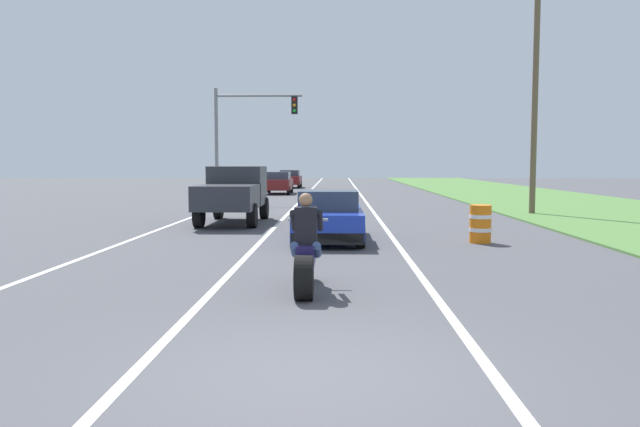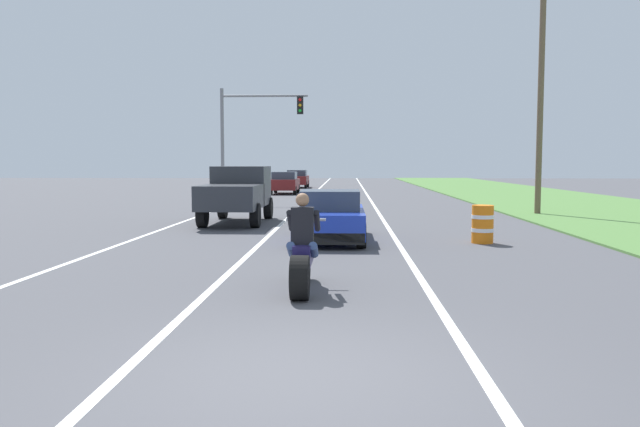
% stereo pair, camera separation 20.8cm
% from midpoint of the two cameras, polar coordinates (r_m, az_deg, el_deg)
% --- Properties ---
extents(ground_plane, '(160.00, 160.00, 0.00)m').
position_cam_midpoint_polar(ground_plane, '(6.34, -1.69, -14.73)').
color(ground_plane, '#4C4C51').
extents(lane_stripe_left_solid, '(0.14, 120.00, 0.01)m').
position_cam_midpoint_polar(lane_stripe_left_solid, '(26.68, -10.86, 0.05)').
color(lane_stripe_left_solid, white).
rests_on(lane_stripe_left_solid, ground).
extents(lane_stripe_right_solid, '(0.14, 120.00, 0.01)m').
position_cam_midpoint_polar(lane_stripe_right_solid, '(26.10, 4.77, 0.02)').
color(lane_stripe_right_solid, white).
rests_on(lane_stripe_right_solid, ground).
extents(lane_stripe_centre_dashed, '(0.14, 120.00, 0.01)m').
position_cam_midpoint_polar(lane_stripe_centre_dashed, '(26.14, -3.13, 0.04)').
color(lane_stripe_centre_dashed, white).
rests_on(lane_stripe_centre_dashed, ground).
extents(grass_verge_right, '(10.00, 120.00, 0.06)m').
position_cam_midpoint_polar(grass_verge_right, '(28.51, 25.53, 0.03)').
color(grass_verge_right, '#517F3D').
rests_on(grass_verge_right, ground).
extents(motorcycle_with_rider, '(0.70, 2.21, 1.62)m').
position_cam_midpoint_polar(motorcycle_with_rider, '(10.14, -1.89, -3.91)').
color(motorcycle_with_rider, black).
rests_on(motorcycle_with_rider, ground).
extents(sports_car_blue, '(1.84, 4.30, 1.37)m').
position_cam_midpoint_polar(sports_car_blue, '(16.91, 0.44, -0.35)').
color(sports_car_blue, '#1E38B2').
rests_on(sports_car_blue, ground).
extents(pickup_truck_left_lane_dark_grey, '(2.02, 4.80, 1.98)m').
position_cam_midpoint_polar(pickup_truck_left_lane_dark_grey, '(22.01, -8.19, 2.01)').
color(pickup_truck_left_lane_dark_grey, '#2D3035').
rests_on(pickup_truck_left_lane_dark_grey, ground).
extents(traffic_light_mast_near, '(4.61, 0.34, 6.00)m').
position_cam_midpoint_polar(traffic_light_mast_near, '(33.23, -7.23, 7.88)').
color(traffic_light_mast_near, gray).
rests_on(traffic_light_mast_near, ground).
extents(utility_pole_roadside, '(0.24, 0.24, 8.70)m').
position_cam_midpoint_polar(utility_pole_roadside, '(26.81, 18.84, 9.21)').
color(utility_pole_roadside, brown).
rests_on(utility_pole_roadside, ground).
extents(construction_barrel_nearest, '(0.58, 0.58, 1.00)m').
position_cam_midpoint_polar(construction_barrel_nearest, '(16.90, 14.12, -0.92)').
color(construction_barrel_nearest, orange).
rests_on(construction_barrel_nearest, ground).
extents(distant_car_far_ahead, '(1.80, 4.00, 1.50)m').
position_cam_midpoint_polar(distant_car_far_ahead, '(42.55, -3.98, 2.85)').
color(distant_car_far_ahead, maroon).
rests_on(distant_car_far_ahead, ground).
extents(distant_car_further_ahead, '(1.80, 4.00, 1.50)m').
position_cam_midpoint_polar(distant_car_further_ahead, '(52.94, -2.85, 3.21)').
color(distant_car_further_ahead, maroon).
rests_on(distant_car_further_ahead, ground).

